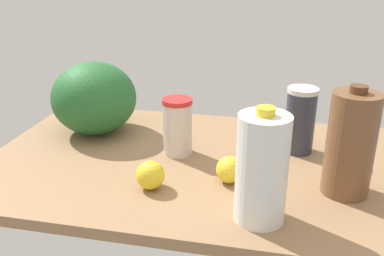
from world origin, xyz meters
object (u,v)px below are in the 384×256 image
Objects in this scene: milk_jug at (262,169)px; tumbler_cup at (178,126)px; lemon_near_front at (230,170)px; watermelon at (94,98)px; chocolate_milk_jug at (351,144)px; lemon_loose at (150,175)px; shaker_bottle at (300,120)px.

tumbler_cup is at bearing -48.52° from milk_jug.
watermelon is at bearing -27.39° from lemon_near_front.
chocolate_milk_jug is 3.89× the size of lemon_near_front.
lemon_near_front is at bearing 2.10° from chocolate_milk_jug.
watermelon is at bearing -48.16° from lemon_loose.
lemon_loose is at bearing 131.84° from watermelon.
milk_jug is 19.91cm from lemon_near_front.
chocolate_milk_jug is at bearing 162.75° from watermelon.
watermelon is at bearing -1.48° from shaker_bottle.
lemon_loose is (1.79, 21.84, -4.97)cm from tumbler_cup.
shaker_bottle is 40.03cm from milk_jug.
milk_jug reaches higher than lemon_loose.
milk_jug is at bearing 39.04° from chocolate_milk_jug.
tumbler_cup is at bearing 160.76° from watermelon.
chocolate_milk_jug is at bearing -177.90° from lemon_near_front.
chocolate_milk_jug reaches higher than lemon_loose.
milk_jug is at bearing 76.81° from shaker_bottle.
watermelon reaches higher than shaker_bottle.
chocolate_milk_jug is 30.65cm from lemon_near_front.
watermelon is at bearing -17.25° from chocolate_milk_jug.
lemon_near_front is (29.08, 1.07, -9.61)cm from chocolate_milk_jug.
shaker_bottle is 66.53cm from watermelon.
shaker_bottle is at bearing -127.29° from lemon_near_front.
shaker_bottle is 1.16× the size of tumbler_cup.
chocolate_milk_jug reaches higher than lemon_near_front.
tumbler_cup is at bearing -15.89° from chocolate_milk_jug.
lemon_loose is at bearing -15.74° from milk_jug.
lemon_near_front is at bearing 52.71° from shaker_bottle.
shaker_bottle is 0.72× the size of chocolate_milk_jug.
shaker_bottle is at bearing -103.19° from milk_jug.
shaker_bottle is at bearing -63.41° from chocolate_milk_jug.
tumbler_cup reaches higher than lemon_loose.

